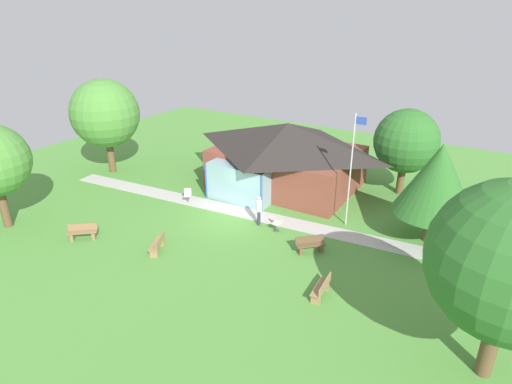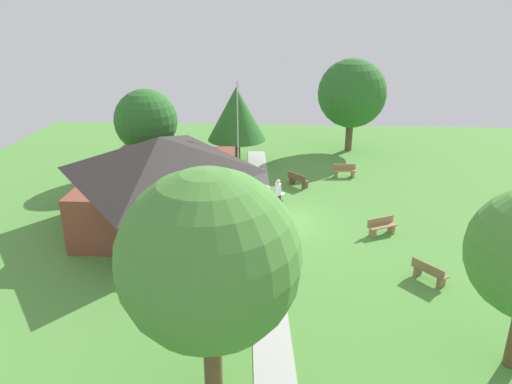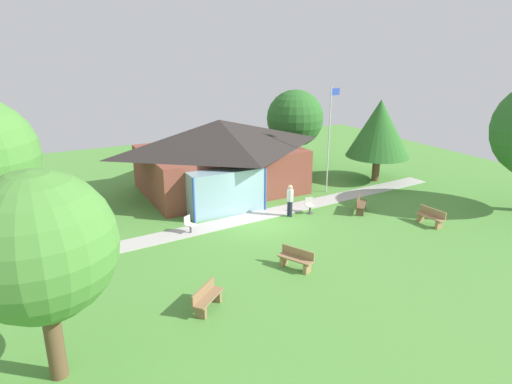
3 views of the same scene
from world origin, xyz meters
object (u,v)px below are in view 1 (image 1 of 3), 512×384
object	(u,v)px
bench_mid_right	(310,245)
bench_lawn_far_right	(321,289)
visitor_on_path	(259,208)
bench_front_left	(83,232)
flagpole	(351,167)
bench_front_center	(158,244)
patio_chair_lawn_spare	(277,223)
tree_behind_pavilion_right	(406,141)
tree_east_hedge	(438,179)
tree_west_hedge	(105,114)
pavilion	(285,154)
patio_chair_west	(188,196)

from	to	relation	value
bench_mid_right	bench_lawn_far_right	size ratio (longest dim) A/B	0.90
visitor_on_path	bench_front_left	bearing A→B (deg)	-66.50
flagpole	visitor_on_path	xyz separation A→B (m)	(-4.26, -2.56, -2.48)
bench_front_center	visitor_on_path	distance (m)	5.92
flagpole	bench_lawn_far_right	world-z (taller)	flagpole
patio_chair_lawn_spare	tree_behind_pavilion_right	distance (m)	10.30
bench_front_center	bench_lawn_far_right	xyz separation A→B (m)	(8.52, 0.85, 0.00)
bench_lawn_far_right	patio_chair_lawn_spare	distance (m)	6.13
bench_mid_right	tree_east_hedge	xyz separation A→B (m)	(4.83, 4.26, 3.09)
tree_east_hedge	bench_front_left	bearing A→B (deg)	-149.40
visitor_on_path	tree_east_hedge	xyz separation A→B (m)	(8.56, 3.05, 2.47)
visitor_on_path	tree_east_hedge	bearing A→B (deg)	92.07
patio_chair_lawn_spare	tree_behind_pavilion_right	xyz separation A→B (m)	(4.48, 8.73, 3.14)
bench_front_center	bench_lawn_far_right	size ratio (longest dim) A/B	1.01
bench_front_center	tree_west_hedge	bearing A→B (deg)	31.89
flagpole	patio_chair_lawn_spare	distance (m)	5.07
pavilion	tree_west_hedge	size ratio (longest dim) A/B	1.48
visitor_on_path	tree_west_hedge	world-z (taller)	tree_west_hedge
flagpole	bench_lawn_far_right	size ratio (longest dim) A/B	4.19
bench_front_center	bench_lawn_far_right	distance (m)	8.56
bench_mid_right	patio_chair_lawn_spare	xyz separation A→B (m)	(-2.52, 1.14, 0.01)
tree_east_hedge	bench_mid_right	bearing A→B (deg)	-138.59
patio_chair_west	tree_west_hedge	bearing A→B (deg)	-41.51
tree_behind_pavilion_right	patio_chair_west	bearing A→B (deg)	-143.22
pavilion	bench_front_left	world-z (taller)	pavilion
patio_chair_lawn_spare	bench_mid_right	bearing A→B (deg)	167.33
bench_front_left	bench_mid_right	distance (m)	12.01
pavilion	bench_front_center	world-z (taller)	pavilion
flagpole	bench_front_center	world-z (taller)	flagpole
tree_west_hedge	bench_front_left	bearing A→B (deg)	-50.24
pavilion	tree_west_hedge	xyz separation A→B (m)	(-12.32, -4.22, 2.11)
patio_chair_lawn_spare	tree_west_hedge	size ratio (longest dim) A/B	0.13
patio_chair_lawn_spare	visitor_on_path	size ratio (longest dim) A/B	0.49
bench_front_left	bench_front_center	world-z (taller)	same
pavilion	bench_lawn_far_right	xyz separation A→B (m)	(7.07, -10.15, -1.87)
patio_chair_west	tree_behind_pavilion_right	bearing A→B (deg)	-175.74
pavilion	tree_west_hedge	bearing A→B (deg)	-161.08
bench_front_left	tree_behind_pavilion_right	size ratio (longest dim) A/B	0.26
tree_west_hedge	bench_lawn_far_right	bearing A→B (deg)	-17.00
tree_west_hedge	visitor_on_path	bearing A→B (deg)	-6.82
tree_east_hedge	bench_lawn_far_right	bearing A→B (deg)	-111.57
bench_mid_right	tree_behind_pavilion_right	size ratio (longest dim) A/B	0.25
patio_chair_west	bench_front_left	bearing A→B (deg)	42.79
bench_mid_right	patio_chair_west	size ratio (longest dim) A/B	1.61
patio_chair_west	tree_east_hedge	distance (m)	14.59
visitor_on_path	patio_chair_west	bearing A→B (deg)	-111.06
flagpole	bench_front_left	bearing A→B (deg)	-142.37
patio_chair_west	bench_lawn_far_right	bearing A→B (deg)	124.89
flagpole	bench_front_left	xyz separation A→B (m)	(-11.43, -8.81, -3.10)
tree_west_hedge	bench_mid_right	bearing A→B (deg)	-9.27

